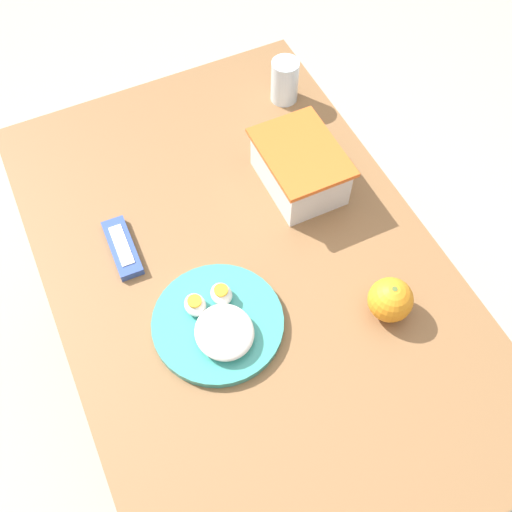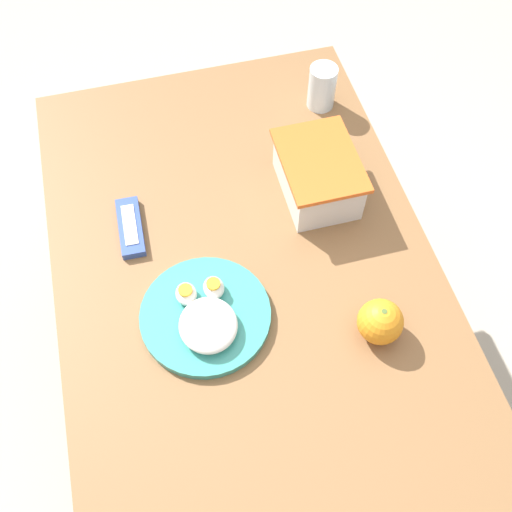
{
  "view_description": "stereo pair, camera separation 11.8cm",
  "coord_description": "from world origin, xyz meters",
  "px_view_note": "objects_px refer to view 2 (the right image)",
  "views": [
    {
      "loc": [
        0.57,
        -0.25,
        1.8
      ],
      "look_at": [
        -0.0,
        0.02,
        0.78
      ],
      "focal_mm": 42.0,
      "sensor_mm": 36.0,
      "label": 1
    },
    {
      "loc": [
        0.61,
        -0.14,
        1.8
      ],
      "look_at": [
        -0.0,
        0.02,
        0.78
      ],
      "focal_mm": 42.0,
      "sensor_mm": 36.0,
      "label": 2
    }
  ],
  "objects_px": {
    "rice_plate": "(206,316)",
    "candy_bar": "(130,227)",
    "food_container": "(318,177)",
    "orange_fruit": "(380,322)",
    "drinking_glass": "(322,87)"
  },
  "relations": [
    {
      "from": "rice_plate",
      "to": "candy_bar",
      "type": "xyz_separation_m",
      "value": [
        -0.25,
        -0.11,
        -0.01
      ]
    },
    {
      "from": "food_container",
      "to": "rice_plate",
      "type": "bearing_deg",
      "value": -50.38
    },
    {
      "from": "candy_bar",
      "to": "rice_plate",
      "type": "bearing_deg",
      "value": 24.05
    },
    {
      "from": "orange_fruit",
      "to": "rice_plate",
      "type": "distance_m",
      "value": 0.33
    },
    {
      "from": "orange_fruit",
      "to": "candy_bar",
      "type": "distance_m",
      "value": 0.55
    },
    {
      "from": "rice_plate",
      "to": "drinking_glass",
      "type": "bearing_deg",
      "value": 142.03
    },
    {
      "from": "food_container",
      "to": "candy_bar",
      "type": "height_order",
      "value": "food_container"
    },
    {
      "from": "food_container",
      "to": "orange_fruit",
      "type": "xyz_separation_m",
      "value": [
        0.35,
        0.01,
        -0.0
      ]
    },
    {
      "from": "food_container",
      "to": "orange_fruit",
      "type": "relative_size",
      "value": 2.45
    },
    {
      "from": "food_container",
      "to": "orange_fruit",
      "type": "distance_m",
      "value": 0.35
    },
    {
      "from": "rice_plate",
      "to": "candy_bar",
      "type": "bearing_deg",
      "value": -155.95
    },
    {
      "from": "rice_plate",
      "to": "drinking_glass",
      "type": "distance_m",
      "value": 0.64
    },
    {
      "from": "rice_plate",
      "to": "orange_fruit",
      "type": "bearing_deg",
      "value": 71.21
    },
    {
      "from": "candy_bar",
      "to": "drinking_glass",
      "type": "distance_m",
      "value": 0.56
    },
    {
      "from": "food_container",
      "to": "candy_bar",
      "type": "distance_m",
      "value": 0.41
    }
  ]
}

